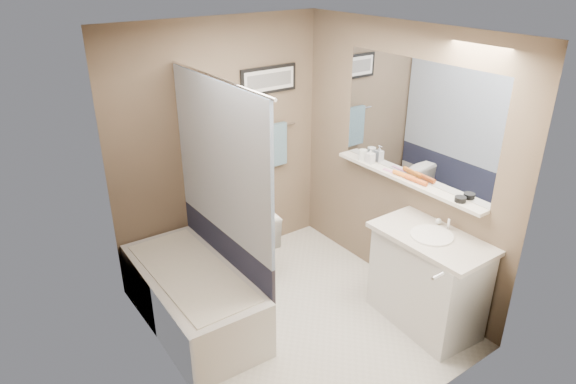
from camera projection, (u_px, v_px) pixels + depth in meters
ground at (298, 317)px, 4.47m from camera, size 2.50×2.50×0.00m
ceiling at (301, 35)px, 3.46m from camera, size 2.20×2.50×0.04m
wall_back at (222, 148)px, 4.87m from camera, size 2.20×0.04×2.40m
wall_front at (423, 263)px, 3.06m from camera, size 2.20×0.04×2.40m
wall_left at (169, 233)px, 3.39m from camera, size 0.04×2.50×2.40m
wall_right at (397, 163)px, 4.53m from camera, size 0.04×2.50×2.40m
tile_surround at (142, 230)px, 3.84m from camera, size 0.02×1.55×2.00m
curtain_rod at (216, 78)px, 3.76m from camera, size 0.02×1.55×0.02m
curtain_upper at (221, 161)px, 4.03m from camera, size 0.03×1.45×1.28m
curtain_lower at (226, 250)px, 4.38m from camera, size 0.03×1.45×0.36m
mirror at (416, 121)px, 4.25m from camera, size 0.02×1.60×1.00m
shelf at (405, 180)px, 4.44m from camera, size 0.12×1.60×0.03m
towel_bar at (270, 128)px, 5.11m from camera, size 0.60×0.02×0.02m
towel at (272, 146)px, 5.17m from camera, size 0.34×0.05×0.44m
art_frame at (269, 80)px, 4.92m from camera, size 0.62×0.02×0.26m
art_mat at (270, 80)px, 4.91m from camera, size 0.56×0.00×0.20m
art_image at (270, 80)px, 4.90m from camera, size 0.50×0.00×0.13m
door at (476, 263)px, 3.42m from camera, size 0.80×0.02×2.00m
door_handle at (438, 276)px, 3.29m from camera, size 0.10×0.02×0.02m
bathtub at (193, 297)px, 4.32m from camera, size 0.75×1.52×0.50m
tub_rim at (191, 273)px, 4.21m from camera, size 0.56×1.36×0.02m
toilet at (247, 239)px, 4.98m from camera, size 0.48×0.75×0.72m
vanity at (427, 281)px, 4.27m from camera, size 0.57×0.94×0.80m
countertop at (432, 238)px, 4.09m from camera, size 0.54×0.96×0.04m
sink_basin at (432, 235)px, 4.07m from camera, size 0.34×0.34×0.01m
faucet_spout at (449, 224)px, 4.16m from camera, size 0.02×0.02×0.10m
faucet_knob at (439, 221)px, 4.24m from camera, size 0.05×0.05×0.05m
candle_bowl_near at (460, 199)px, 4.01m from camera, size 0.09×0.09×0.04m
hair_brush_front at (416, 180)px, 4.34m from camera, size 0.05×0.22×0.04m
hair_brush_back at (404, 175)px, 4.44m from camera, size 0.06×0.22×0.04m
pink_comb at (391, 171)px, 4.56m from camera, size 0.04×0.16×0.01m
glass_jar at (363, 155)px, 4.81m from camera, size 0.08×0.08×0.10m
soap_bottle at (371, 156)px, 4.72m from camera, size 0.07×0.07×0.15m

